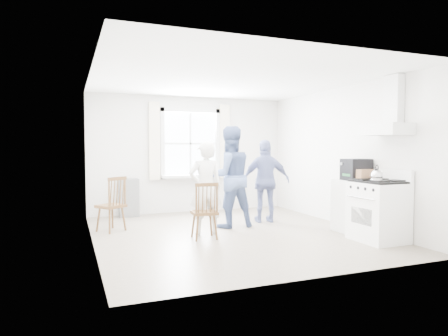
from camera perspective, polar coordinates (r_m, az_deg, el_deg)
room_shell at (r=6.73m, az=1.15°, el=1.57°), size 4.62×5.12×2.64m
window_assembly at (r=9.04m, az=-4.79°, el=2.95°), size 1.88×0.24×1.70m
range_hood at (r=6.74m, az=22.42°, el=6.45°), size 0.45×0.76×0.94m
shelf_unit at (r=8.70m, az=-13.44°, el=-4.14°), size 0.40×0.30×0.80m
gas_stove at (r=6.69m, az=21.18°, el=-5.66°), size 0.68×0.76×1.12m
kettle at (r=6.45m, az=20.98°, el=-1.03°), size 0.18×0.18×0.25m
low_cabinet at (r=7.26m, az=17.84°, el=-5.20°), size 0.50×0.55×0.90m
stereo_stack at (r=7.20m, az=18.36°, el=-0.21°), size 0.43×0.39×0.37m
cardboard_box at (r=7.08m, az=19.21°, el=-0.96°), size 0.34×0.26×0.20m
windsor_chair_a at (r=7.17m, az=-15.33°, el=-4.14°), size 0.56×0.56×0.97m
windsor_chair_b at (r=6.32m, az=-2.62°, el=-5.25°), size 0.41×0.41×0.92m
person_left at (r=6.69m, az=-2.65°, el=-2.91°), size 0.61×0.61×1.56m
person_mid at (r=7.30m, az=0.75°, el=-1.27°), size 0.90×0.90×1.85m
person_right at (r=7.83m, az=6.00°, el=-1.87°), size 1.13×1.13×1.61m
potted_plant at (r=9.10m, az=-2.08°, el=0.10°), size 0.23×0.23×0.32m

